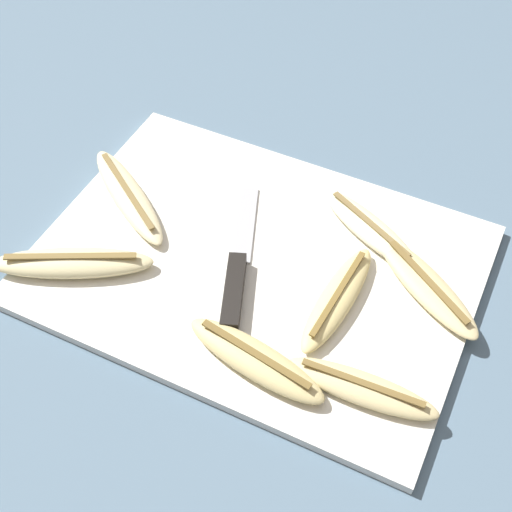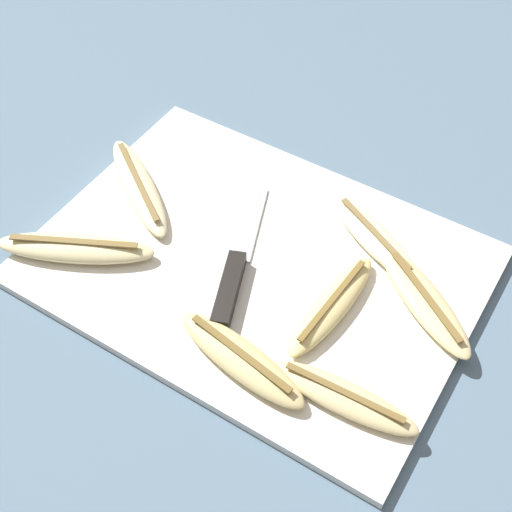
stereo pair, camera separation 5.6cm
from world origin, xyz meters
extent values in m
plane|color=slate|center=(0.00, 0.00, 0.00)|extent=(4.00, 4.00, 0.00)
cube|color=white|center=(0.00, 0.00, 0.01)|extent=(0.49, 0.36, 0.01)
cube|color=black|center=(0.00, -0.06, 0.02)|extent=(0.05, 0.10, 0.02)
cube|color=#B7BABF|center=(-0.04, 0.05, 0.01)|extent=(0.06, 0.12, 0.00)
ellipsoid|color=#DBC684|center=(0.06, -0.12, 0.02)|extent=(0.17, 0.07, 0.02)
cube|color=brown|center=(0.06, -0.12, 0.03)|extent=(0.13, 0.03, 0.00)
ellipsoid|color=beige|center=(0.10, 0.10, 0.02)|extent=(0.16, 0.11, 0.02)
cube|color=olive|center=(0.10, 0.10, 0.03)|extent=(0.12, 0.06, 0.00)
ellipsoid|color=beige|center=(-0.18, 0.02, 0.02)|extent=(0.17, 0.14, 0.02)
cube|color=olive|center=(-0.18, 0.02, 0.03)|extent=(0.13, 0.09, 0.00)
ellipsoid|color=beige|center=(-0.18, -0.10, 0.02)|extent=(0.18, 0.12, 0.02)
cube|color=olive|center=(-0.18, -0.10, 0.03)|extent=(0.14, 0.07, 0.00)
ellipsoid|color=beige|center=(0.17, -0.11, 0.02)|extent=(0.16, 0.05, 0.02)
cube|color=brown|center=(0.17, -0.11, 0.03)|extent=(0.13, 0.01, 0.00)
ellipsoid|color=beige|center=(0.19, 0.04, 0.02)|extent=(0.16, 0.13, 0.02)
cube|color=olive|center=(0.19, 0.04, 0.03)|extent=(0.11, 0.08, 0.00)
ellipsoid|color=#EDD689|center=(0.11, -0.01, 0.02)|extent=(0.05, 0.16, 0.02)
cube|color=olive|center=(0.11, -0.01, 0.03)|extent=(0.01, 0.13, 0.00)
camera|label=1|loc=(0.23, -0.47, 0.65)|focal=50.00mm
camera|label=2|loc=(0.28, -0.44, 0.65)|focal=50.00mm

